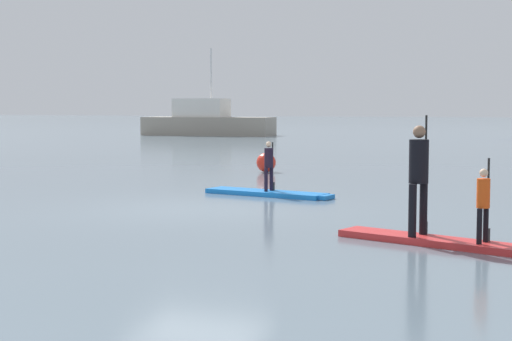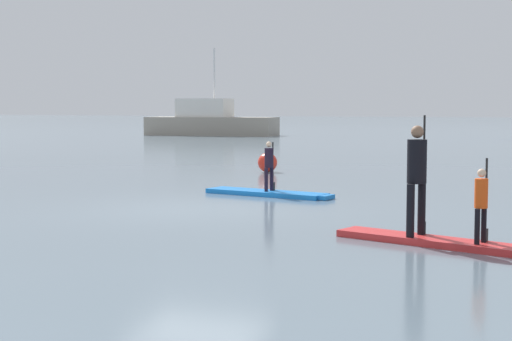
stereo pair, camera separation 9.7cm
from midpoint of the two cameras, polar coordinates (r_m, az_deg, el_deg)
name	(u,v)px [view 1 (the left image)]	position (r m, az deg, el deg)	size (l,w,h in m)	color
ground_plane	(199,209)	(15.65, -4.25, -2.70)	(240.00, 240.00, 0.00)	slate
paddleboard_near	(269,193)	(17.86, 0.75, -1.62)	(3.06, 1.31, 0.10)	blue
paddler_child_solo	(269,163)	(17.81, 0.76, 0.50)	(0.23, 0.38, 1.09)	black
paddleboard_far	(435,241)	(11.90, 12.31, -4.89)	(2.97, 1.51, 0.10)	red
paddler_adult	(419,173)	(11.92, 11.18, -0.15)	(0.37, 0.48, 1.75)	black
paddler_child_front	(484,201)	(11.53, 15.52, -2.12)	(0.23, 0.36, 1.17)	black
fishing_boat_green_midground	(207,122)	(52.97, -3.54, 3.46)	(8.55, 2.86, 5.66)	#9E9384
mooring_buoy_near	(266,162)	(23.99, 0.60, 0.57)	(0.58, 0.58, 0.58)	red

